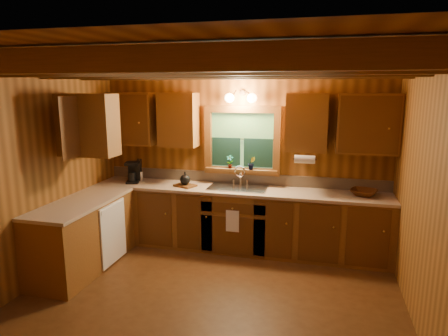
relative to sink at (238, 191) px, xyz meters
name	(u,v)px	position (x,y,z in m)	size (l,w,h in m)	color
room	(205,188)	(0.00, -1.60, 0.44)	(4.20, 4.20, 4.20)	#4D2C12
ceiling_beams	(204,68)	(0.00, -1.60, 1.63)	(4.20, 2.54, 0.18)	brown
base_cabinets	(198,224)	(-0.49, -0.32, -0.43)	(4.20, 2.22, 0.86)	brown
countertop	(199,193)	(-0.48, -0.31, 0.02)	(4.20, 2.24, 0.04)	tan
backsplash	(242,178)	(0.00, 0.28, 0.12)	(4.20, 0.02, 0.16)	tan
dishwasher_panel	(113,233)	(-1.47, -0.92, -0.43)	(0.02, 0.60, 0.80)	white
upper_cabinets	(195,122)	(-0.56, -0.18, 0.98)	(4.19, 1.77, 0.78)	brown
window	(242,142)	(0.00, 0.26, 0.67)	(1.12, 0.08, 1.00)	brown
window_sill	(241,170)	(0.00, 0.22, 0.26)	(1.06, 0.14, 0.04)	brown
wall_sconce	(241,98)	(0.00, 0.14, 1.31)	(0.45, 0.21, 0.17)	black
paper_towel_roll	(305,159)	(0.92, -0.07, 0.51)	(0.11, 0.11, 0.27)	white
dish_towel	(232,221)	(0.00, -0.34, -0.34)	(0.18, 0.01, 0.30)	white
sink	(238,191)	(0.00, 0.00, 0.00)	(0.82, 0.48, 0.43)	silver
coffee_maker	(133,172)	(-1.60, -0.03, 0.20)	(0.18, 0.23, 0.32)	black
utensil_crock	(140,176)	(-1.55, 0.06, 0.13)	(0.12, 0.12, 0.35)	silver
cutting_board	(185,185)	(-0.76, -0.09, 0.06)	(0.29, 0.21, 0.03)	#512D11
teakettle	(185,179)	(-0.76, -0.09, 0.15)	(0.15, 0.15, 0.19)	black
wicker_basket	(364,193)	(1.70, 0.01, 0.09)	(0.34, 0.34, 0.08)	#48230C
potted_plant_left	(230,162)	(-0.17, 0.20, 0.38)	(0.10, 0.07, 0.20)	#512D11
potted_plant_right	(252,163)	(0.16, 0.19, 0.38)	(0.11, 0.08, 0.19)	#512D11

